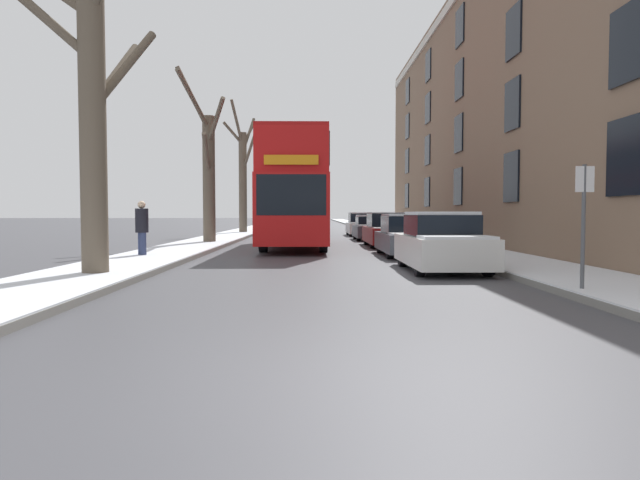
{
  "coord_description": "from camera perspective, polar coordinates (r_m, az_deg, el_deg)",
  "views": [
    {
      "loc": [
        -0.37,
        -4.78,
        1.46
      ],
      "look_at": [
        -0.06,
        14.07,
        0.56
      ],
      "focal_mm": 32.0,
      "sensor_mm": 36.0,
      "label": 1
    }
  ],
  "objects": [
    {
      "name": "parked_car_1",
      "position": [
        19.64,
        8.72,
        0.34
      ],
      "size": [
        1.78,
        4.2,
        1.42
      ],
      "color": "#474C56",
      "rests_on": "ground"
    },
    {
      "name": "street_sign_post",
      "position": [
        10.74,
        24.85,
        1.74
      ],
      "size": [
        0.32,
        0.07,
        2.29
      ],
      "color": "#4C4F54",
      "rests_on": "ground"
    },
    {
      "name": "parked_car_0",
      "position": [
        14.64,
        12.08,
        -0.36
      ],
      "size": [
        1.81,
        4.01,
        1.49
      ],
      "color": "silver",
      "rests_on": "ground"
    },
    {
      "name": "double_decker_bus",
      "position": [
        24.61,
        -2.44,
        5.21
      ],
      "size": [
        2.6,
        11.5,
        4.49
      ],
      "color": "red",
      "rests_on": "ground"
    },
    {
      "name": "sidewalk_left",
      "position": [
        58.0,
        -5.8,
        1.34
      ],
      "size": [
        2.52,
        130.0,
        0.16
      ],
      "color": "slate",
      "rests_on": "ground"
    },
    {
      "name": "ground_plane",
      "position": [
        5.01,
        3.42,
        -14.23
      ],
      "size": [
        320.0,
        320.0,
        0.0
      ],
      "primitive_type": "plane",
      "color": "#424247"
    },
    {
      "name": "parked_car_4",
      "position": [
        36.72,
        4.21,
        1.5
      ],
      "size": [
        1.85,
        4.22,
        1.49
      ],
      "color": "silver",
      "rests_on": "ground"
    },
    {
      "name": "bare_tree_left_0",
      "position": [
        13.67,
        -21.79,
        11.67
      ],
      "size": [
        3.57,
        3.59,
        7.43
      ],
      "color": "brown",
      "rests_on": "ground"
    },
    {
      "name": "terrace_facade_right",
      "position": [
        29.18,
        22.53,
        11.69
      ],
      "size": [
        9.1,
        39.96,
        12.22
      ],
      "color": "#7A604C",
      "rests_on": "ground"
    },
    {
      "name": "parked_car_2",
      "position": [
        25.05,
        6.62,
        0.92
      ],
      "size": [
        1.69,
        4.59,
        1.48
      ],
      "color": "maroon",
      "rests_on": "ground"
    },
    {
      "name": "sidewalk_right",
      "position": [
        58.07,
        4.62,
        1.35
      ],
      "size": [
        2.52,
        130.0,
        0.16
      ],
      "color": "slate",
      "rests_on": "ground"
    },
    {
      "name": "pedestrian_left_sidewalk",
      "position": [
        18.53,
        -17.38,
        1.2
      ],
      "size": [
        0.4,
        0.4,
        1.83
      ],
      "rotation": [
        0.0,
        0.0,
        5.35
      ],
      "color": "navy",
      "rests_on": "ground"
    },
    {
      "name": "bare_tree_left_2",
      "position": [
        39.59,
        -7.7,
        6.53
      ],
      "size": [
        2.5,
        2.99,
        8.95
      ],
      "color": "brown",
      "rests_on": "ground"
    },
    {
      "name": "oncoming_van",
      "position": [
        36.96,
        -3.58,
        2.46
      ],
      "size": [
        1.91,
        5.21,
        2.41
      ],
      "color": "#333842",
      "rests_on": "ground"
    },
    {
      "name": "bare_tree_left_1",
      "position": [
        26.42,
        -11.18,
        7.01
      ],
      "size": [
        2.4,
        3.11,
        7.93
      ],
      "color": "brown",
      "rests_on": "ground"
    },
    {
      "name": "parked_car_3",
      "position": [
        30.86,
        5.19,
        1.17
      ],
      "size": [
        1.84,
        3.96,
        1.35
      ],
      "color": "#474C56",
      "rests_on": "ground"
    }
  ]
}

